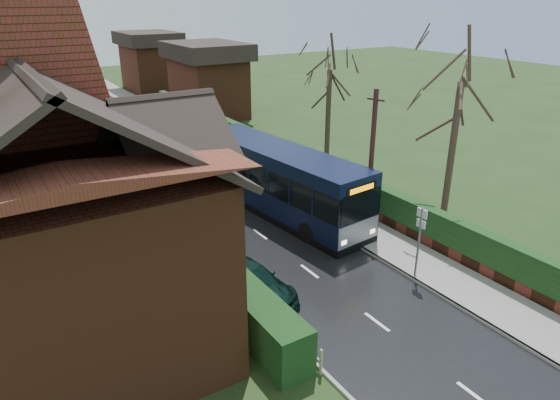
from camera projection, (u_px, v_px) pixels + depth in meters
ground at (340, 295)px, 18.67m from camera, size 140.00×140.00×0.00m
road at (222, 206)px, 26.49m from camera, size 6.00×100.00×0.02m
pavement at (289, 190)px, 28.56m from camera, size 2.50×100.00×0.14m
kerb_right at (271, 194)px, 27.96m from camera, size 0.12×100.00×0.14m
kerb_left at (167, 218)px, 24.97m from camera, size 0.12×100.00×0.10m
front_hedge at (190, 249)px, 20.35m from camera, size 1.20×16.00×1.60m
picket_fence at (207, 252)px, 20.86m from camera, size 0.10×16.00×0.90m
right_wall_hedge at (312, 169)px, 28.96m from camera, size 0.60×50.00×1.80m
brick_house at (48, 193)px, 16.43m from camera, size 9.30×14.60×10.30m
bus at (279, 181)px, 25.23m from camera, size 3.73×11.39×3.40m
car_silver at (193, 198)px, 25.71m from camera, size 1.69×4.02×1.36m
car_green at (249, 281)px, 18.40m from camera, size 2.55×4.55×1.24m
car_distant at (108, 109)px, 45.83m from camera, size 2.97×4.24×1.33m
bus_stop_sign at (420, 233)px, 18.96m from camera, size 0.09×0.46×3.06m
telegraph_pole at (371, 161)px, 22.88m from camera, size 0.30×0.84×6.63m
tree_right_near at (463, 71)px, 22.08m from camera, size 4.52×4.52×9.75m
tree_right_far at (330, 63)px, 30.59m from camera, size 4.53×4.53×8.75m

